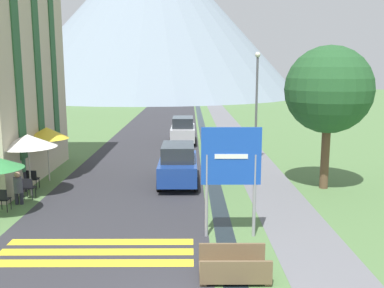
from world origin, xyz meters
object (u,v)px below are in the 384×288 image
at_px(road_sign, 231,166).
at_px(cafe_umbrella_rear_yellow, 47,133).
at_px(person_standing_terrace, 22,169).
at_px(cafe_chair_near_left, 3,198).
at_px(footbridge, 234,268).
at_px(parked_car_near, 178,164).
at_px(cafe_umbrella_middle_white, 28,141).
at_px(person_seated_far, 18,186).
at_px(streetlamp, 257,100).
at_px(parked_car_far, 183,130).
at_px(cafe_chair_far_right, 24,178).
at_px(cafe_chair_far_left, 33,178).
at_px(cafe_chair_middle, 29,186).
at_px(tree_by_path, 329,90).

bearing_deg(road_sign, cafe_umbrella_rear_yellow, 138.97).
bearing_deg(person_standing_terrace, cafe_chair_near_left, -83.87).
bearing_deg(cafe_chair_near_left, footbridge, -59.00).
bearing_deg(person_standing_terrace, footbridge, -42.89).
height_order(parked_car_near, cafe_umbrella_middle_white, cafe_umbrella_middle_white).
xyz_separation_m(cafe_chair_near_left, cafe_umbrella_rear_yellow, (0.24, 4.37, 1.70)).
bearing_deg(parked_car_near, person_seated_far, -154.15).
xyz_separation_m(cafe_chair_near_left, person_seated_far, (0.22, 0.87, 0.18)).
bearing_deg(cafe_umbrella_rear_yellow, footbridge, -50.91).
relative_size(parked_car_near, cafe_umbrella_rear_yellow, 1.61).
height_order(cafe_umbrella_rear_yellow, streetlamp, streetlamp).
bearing_deg(cafe_umbrella_rear_yellow, cafe_umbrella_middle_white, -89.70).
relative_size(footbridge, cafe_umbrella_rear_yellow, 0.69).
xyz_separation_m(parked_car_far, cafe_chair_far_right, (-6.55, -11.53, -0.39)).
bearing_deg(cafe_umbrella_rear_yellow, cafe_chair_far_left, -97.88).
distance_m(cafe_umbrella_rear_yellow, person_standing_terrace, 2.25).
relative_size(cafe_chair_middle, streetlamp, 0.14).
bearing_deg(road_sign, parked_car_near, 106.06).
relative_size(parked_car_far, person_seated_far, 3.15).
bearing_deg(person_standing_terrace, tree_by_path, 2.22).
bearing_deg(footbridge, person_standing_terrace, 137.11).
height_order(cafe_chair_far_left, cafe_umbrella_middle_white, cafe_umbrella_middle_white).
xyz_separation_m(road_sign, cafe_chair_near_left, (-7.92, 2.32, -1.69)).
bearing_deg(cafe_chair_far_right, road_sign, -51.37).
bearing_deg(footbridge, person_seated_far, 142.58).
height_order(cafe_chair_far_right, person_standing_terrace, person_standing_terrace).
distance_m(cafe_chair_far_right, person_standing_terrace, 0.57).
bearing_deg(footbridge, cafe_umbrella_rear_yellow, 129.09).
bearing_deg(footbridge, cafe_umbrella_middle_white, 137.31).
relative_size(cafe_chair_far_left, cafe_chair_middle, 1.00).
bearing_deg(parked_car_near, cafe_umbrella_rear_yellow, 174.08).
relative_size(cafe_chair_far_left, cafe_umbrella_middle_white, 0.34).
relative_size(parked_car_far, cafe_chair_far_right, 4.68).
bearing_deg(road_sign, tree_by_path, 49.88).
relative_size(road_sign, footbridge, 1.99).
bearing_deg(streetlamp, person_seated_far, -145.44).
height_order(parked_car_far, cafe_umbrella_rear_yellow, cafe_umbrella_rear_yellow).
distance_m(road_sign, cafe_chair_near_left, 8.42).
height_order(cafe_umbrella_middle_white, person_standing_terrace, cafe_umbrella_middle_white).
distance_m(cafe_chair_far_left, tree_by_path, 12.96).
relative_size(road_sign, tree_by_path, 0.56).
bearing_deg(person_seated_far, cafe_chair_far_right, 105.24).
bearing_deg(streetlamp, cafe_umbrella_middle_white, -150.15).
bearing_deg(streetlamp, cafe_chair_near_left, -142.80).
height_order(road_sign, parked_car_far, road_sign).
bearing_deg(cafe_chair_far_left, cafe_chair_middle, -96.46).
distance_m(footbridge, cafe_chair_far_right, 11.28).
distance_m(cafe_chair_far_left, streetlamp, 11.65).
height_order(cafe_chair_far_right, cafe_umbrella_rear_yellow, cafe_umbrella_rear_yellow).
relative_size(cafe_umbrella_rear_yellow, person_standing_terrace, 1.50).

